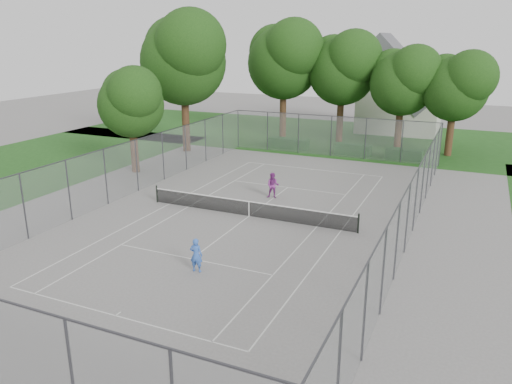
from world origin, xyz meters
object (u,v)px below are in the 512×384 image
at_px(girl_player, 196,255).
at_px(tennis_net, 249,208).
at_px(house, 401,93).
at_px(woman_player, 273,185).

bearing_deg(girl_player, tennis_net, -91.36).
bearing_deg(girl_player, house, -101.95).
xyz_separation_m(house, woman_player, (-3.57, -27.67, -3.36)).
bearing_deg(tennis_net, house, 83.63).
height_order(tennis_net, girl_player, girl_player).
bearing_deg(house, girl_player, -93.88).
distance_m(girl_player, woman_player, 11.26).
distance_m(tennis_net, house, 31.88).
bearing_deg(woman_player, girl_player, -96.33).
xyz_separation_m(tennis_net, house, (3.51, 31.47, 3.68)).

